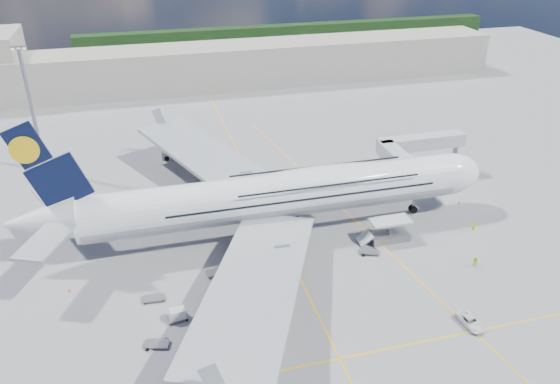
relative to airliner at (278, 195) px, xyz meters
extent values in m
plane|color=gray|center=(-0.26, -10.00, -6.87)|extent=(300.00, 300.00, 0.00)
cube|color=yellow|center=(-0.26, -10.00, -6.86)|extent=(0.25, 220.00, 0.01)
cube|color=yellow|center=(-0.26, -30.00, -6.86)|extent=(120.00, 0.25, 0.01)
cube|color=yellow|center=(13.74, 0.00, -6.86)|extent=(14.16, 99.06, 0.01)
cylinder|color=white|center=(-0.26, 0.00, -0.07)|extent=(62.00, 7.20, 7.20)
cylinder|color=#9EA0A5|center=(-0.26, 0.00, -0.22)|extent=(60.76, 7.13, 7.13)
ellipsoid|color=white|center=(7.74, 0.00, 1.91)|extent=(36.00, 6.84, 3.76)
ellipsoid|color=white|center=(30.74, 0.00, -0.07)|extent=(11.52, 7.20, 7.20)
ellipsoid|color=black|center=(33.98, 0.00, 0.53)|extent=(3.84, 4.16, 1.44)
cone|color=white|center=(-35.76, 0.00, 0.73)|extent=(10.00, 6.84, 6.84)
cube|color=black|center=(-33.76, 0.00, 9.53)|extent=(11.02, 0.46, 14.61)
cylinder|color=yellow|center=(-35.86, 0.00, 12.03)|extent=(4.00, 0.60, 4.00)
cube|color=#999EA3|center=(-8.26, 20.00, -1.27)|extent=(25.49, 39.15, 3.35)
cube|color=#999EA3|center=(-8.26, -20.00, -1.27)|extent=(25.49, 39.15, 3.35)
cylinder|color=#B7BABF|center=(-3.26, 12.50, -3.67)|extent=(5.20, 3.50, 3.50)
cylinder|color=#B7BABF|center=(-7.76, 23.00, -3.67)|extent=(5.20, 3.50, 3.50)
cylinder|color=#B7BABF|center=(-3.26, -12.50, -3.67)|extent=(5.20, 3.50, 3.50)
cylinder|color=#B7BABF|center=(-7.76, -23.00, -3.67)|extent=(5.20, 3.50, 3.50)
cylinder|color=gray|center=(24.74, 0.00, -4.67)|extent=(0.44, 0.44, 3.80)
cylinder|color=black|center=(24.74, 0.00, -6.22)|extent=(1.30, 0.90, 1.30)
cylinder|color=gray|center=(-0.26, 0.00, -4.67)|extent=(0.56, 0.56, 3.80)
cylinder|color=black|center=(-0.26, 3.20, -6.12)|extent=(1.50, 0.90, 1.50)
cube|color=#B7B7BC|center=(24.74, 8.60, 0.23)|extent=(3.00, 10.00, 2.60)
cube|color=#B7B7BC|center=(32.74, 13.60, 0.23)|extent=(18.00, 3.00, 2.60)
cylinder|color=gray|center=(26.74, 11.60, -3.32)|extent=(0.80, 0.80, 7.10)
cylinder|color=black|center=(26.74, 11.60, -6.42)|extent=(0.90, 0.80, 0.90)
cylinder|color=gray|center=(40.74, 13.60, -3.32)|extent=(1.00, 1.00, 7.10)
cube|color=gray|center=(40.74, 13.60, -6.47)|extent=(2.00, 2.00, 0.80)
cylinder|color=#B7B7BC|center=(24.74, 4.80, 0.23)|extent=(3.60, 3.60, 2.80)
cube|color=silver|center=(16.74, -7.10, -3.37)|extent=(6.50, 3.20, 0.35)
cube|color=gray|center=(16.74, -7.10, -6.32)|extent=(6.50, 3.20, 1.10)
cube|color=gray|center=(16.74, -7.10, -4.82)|extent=(0.22, 1.99, 3.00)
cylinder|color=black|center=(14.14, -8.30, -6.52)|extent=(0.70, 0.30, 0.70)
cube|color=silver|center=(12.54, -7.10, -5.87)|extent=(2.16, 2.60, 1.60)
cylinder|color=gray|center=(-40.26, 35.00, 5.63)|extent=(0.70, 0.70, 25.00)
cube|color=gray|center=(-40.26, 35.00, 18.33)|extent=(3.00, 0.40, 0.60)
cube|color=#B2AD9E|center=(-0.26, 85.00, -0.87)|extent=(180.00, 16.00, 12.00)
cube|color=#193814|center=(39.74, 130.00, -2.87)|extent=(160.00, 6.00, 8.00)
cube|color=gray|center=(-21.27, -12.93, -6.51)|extent=(3.08, 1.70, 0.18)
cylinder|color=black|center=(-22.49, -13.53, -6.65)|extent=(0.45, 0.18, 0.45)
cylinder|color=black|center=(-20.06, -12.32, -6.65)|extent=(0.45, 0.18, 0.45)
cube|color=gray|center=(-21.42, -22.06, -6.52)|extent=(3.29, 2.31, 0.18)
cylinder|color=black|center=(-22.62, -22.66, -6.65)|extent=(0.44, 0.18, 0.44)
cylinder|color=black|center=(-20.23, -21.47, -6.65)|extent=(0.44, 0.18, 0.44)
cube|color=gray|center=(-11.76, -9.22, -6.48)|extent=(3.52, 2.16, 0.20)
cylinder|color=black|center=(-13.09, -9.89, -6.62)|extent=(0.49, 0.20, 0.49)
cylinder|color=black|center=(-10.43, -8.55, -6.62)|extent=(0.49, 0.20, 0.49)
cube|color=gray|center=(-18.43, -17.93, -6.55)|extent=(2.91, 1.79, 0.17)
cylinder|color=black|center=(-19.54, -18.48, -6.67)|extent=(0.40, 0.17, 0.40)
cylinder|color=black|center=(-17.33, -17.38, -6.67)|extent=(0.40, 0.17, 0.40)
cube|color=silver|center=(-18.43, -17.93, -5.81)|extent=(2.17, 1.61, 1.38)
cube|color=gray|center=(12.08, -10.03, -6.51)|extent=(3.42, 2.66, 0.18)
cylinder|color=black|center=(10.87, -10.63, -6.65)|extent=(0.44, 0.18, 0.44)
cylinder|color=black|center=(13.30, -9.42, -6.65)|extent=(0.44, 0.18, 0.44)
cube|color=gray|center=(-1.03, -6.98, -6.56)|extent=(2.77, 1.60, 0.16)
cylinder|color=black|center=(-2.10, -7.52, -6.67)|extent=(0.39, 0.16, 0.39)
cylinder|color=black|center=(0.04, -6.45, -6.67)|extent=(0.39, 0.16, 0.39)
cube|color=silver|center=(-1.03, -6.98, -5.84)|extent=(2.05, 1.47, 1.34)
cube|color=white|center=(-6.30, -11.13, -6.23)|extent=(2.81, 2.01, 1.19)
cube|color=black|center=(-6.30, -11.13, -5.50)|extent=(1.24, 1.35, 0.46)
cylinder|color=black|center=(-7.21, -11.63, -6.58)|extent=(0.58, 0.23, 0.58)
cylinder|color=black|center=(-5.38, -10.62, -6.58)|extent=(0.58, 0.23, 0.58)
cube|color=gray|center=(-6.05, 24.81, -5.94)|extent=(6.08, 2.34, 1.86)
cube|color=white|center=(-6.70, 24.81, -4.18)|extent=(4.50, 2.41, 2.04)
cube|color=white|center=(-3.73, 24.81, -5.10)|extent=(1.71, 2.17, 1.49)
cube|color=black|center=(-3.08, 24.81, -4.92)|extent=(0.17, 1.86, 0.84)
cylinder|color=black|center=(-4.01, 23.75, -6.36)|extent=(1.02, 0.32, 1.02)
cylinder|color=black|center=(-8.09, 25.88, -6.36)|extent=(1.02, 0.32, 1.02)
cube|color=orange|center=(-6.70, 24.81, -4.83)|extent=(4.55, 2.45, 0.46)
cube|color=gray|center=(-13.27, 34.10, -5.87)|extent=(6.87, 4.08, 1.99)
cube|color=white|center=(-13.96, 34.10, -3.99)|extent=(5.27, 3.71, 2.19)
cube|color=white|center=(-10.78, 34.10, -4.98)|extent=(2.35, 2.69, 1.59)
cube|color=black|center=(-10.09, 34.10, -4.78)|extent=(0.69, 1.95, 0.89)
cylinder|color=black|center=(-11.08, 32.95, -6.32)|extent=(1.09, 0.35, 1.09)
cylinder|color=black|center=(-15.45, 35.24, -6.32)|extent=(1.09, 0.35, 1.09)
imported|color=white|center=(18.15, -28.85, -6.28)|extent=(2.31, 4.39, 1.18)
imported|color=#C1FF1A|center=(31.43, -8.64, -5.87)|extent=(0.83, 0.66, 2.00)
imported|color=#E5F419|center=(25.98, -17.66, -5.93)|extent=(1.07, 1.14, 1.87)
imported|color=#B2DB17|center=(-6.49, -6.17, -5.89)|extent=(0.79, 1.23, 1.95)
imported|color=#A7FF1A|center=(17.46, -3.68, -6.04)|extent=(0.96, 0.94, 1.67)
imported|color=#9FEB18|center=(-9.66, -18.55, -6.01)|extent=(1.23, 0.88, 1.72)
cone|color=orange|center=(34.43, 0.52, -6.57)|extent=(0.47, 0.47, 0.60)
cube|color=orange|center=(34.43, 0.52, -6.85)|extent=(0.41, 0.41, 0.03)
cone|color=orange|center=(-10.68, 17.60, -6.62)|extent=(0.39, 0.39, 0.50)
cube|color=orange|center=(-10.68, 17.60, -6.85)|extent=(0.34, 0.34, 0.03)
cone|color=orange|center=(-6.03, 21.95, -6.61)|extent=(0.41, 0.41, 0.52)
cube|color=orange|center=(-6.03, 21.95, -6.85)|extent=(0.36, 0.36, 0.03)
cone|color=orange|center=(-12.32, -17.27, -6.62)|extent=(0.39, 0.39, 0.50)
cube|color=orange|center=(-12.32, -17.27, -6.85)|extent=(0.34, 0.34, 0.03)
cone|color=orange|center=(-15.94, -22.91, -6.58)|extent=(0.45, 0.45, 0.57)
cube|color=orange|center=(-15.94, -22.91, -6.85)|extent=(0.39, 0.39, 0.03)
cone|color=orange|center=(-32.68, -7.96, -6.57)|extent=(0.46, 0.46, 0.59)
cube|color=orange|center=(-32.68, -7.96, -6.85)|extent=(0.40, 0.40, 0.03)
camera|label=1|loc=(-19.86, -75.21, 41.58)|focal=35.00mm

